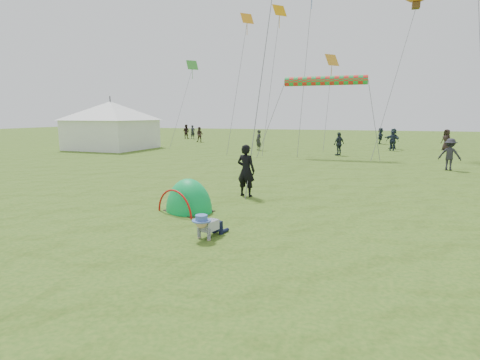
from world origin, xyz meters
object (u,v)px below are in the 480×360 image
(popup_tent, at_px, (189,211))
(event_marquee, at_px, (111,124))
(standing_adult, at_px, (246,171))
(crawling_toddler, at_px, (208,225))

(popup_tent, relative_size, event_marquee, 0.32)
(popup_tent, xyz_separation_m, event_marquee, (-15.87, 17.59, 2.19))
(standing_adult, bearing_deg, crawling_toddler, 107.24)
(crawling_toddler, bearing_deg, standing_adult, 111.84)
(popup_tent, xyz_separation_m, standing_adult, (1.03, 2.60, 0.94))
(popup_tent, bearing_deg, crawling_toddler, -31.63)
(standing_adult, bearing_deg, event_marquee, -30.47)
(crawling_toddler, height_order, standing_adult, standing_adult)
(crawling_toddler, distance_m, event_marquee, 26.41)
(popup_tent, distance_m, event_marquee, 23.79)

